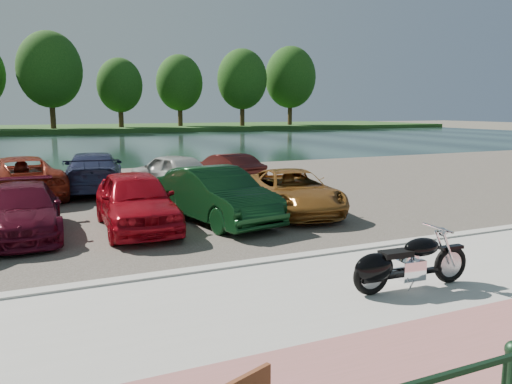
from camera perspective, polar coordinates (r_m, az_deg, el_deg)
ground at (r=9.45m, az=14.97°, el=-10.41°), size 200.00×200.00×0.00m
promenade at (r=8.73m, az=19.19°, el=-11.95°), size 60.00×6.00×0.10m
pink_path at (r=7.79m, az=27.03°, el=-14.72°), size 60.00×2.00×0.01m
kerb at (r=10.96m, az=8.36°, el=-7.01°), size 60.00×0.30×0.14m
parking_lot at (r=18.99m, az=-6.34°, el=-0.11°), size 60.00×18.00×0.04m
river at (r=47.29m, az=-17.23°, el=5.22°), size 120.00×40.00×0.00m
far_bank at (r=79.10m, az=-20.13°, el=6.83°), size 120.00×24.00×0.60m
bollards at (r=5.74m, az=26.09°, el=-18.71°), size 10.68×0.18×0.81m
far_trees at (r=73.45m, az=-16.62°, el=12.46°), size 70.25×10.68×12.52m
motorcycle at (r=8.90m, az=16.30°, el=-7.91°), size 2.33×0.75×1.05m
car_3 at (r=13.64m, az=-25.10°, el=-1.94°), size 1.87×4.41×1.27m
car_4 at (r=13.41m, az=-13.58°, el=-0.93°), size 1.90×4.51×1.52m
car_5 at (r=13.90m, az=-4.53°, el=-0.35°), size 2.44×4.81×1.51m
car_6 at (r=15.15m, az=4.18°, el=0.05°), size 2.87×4.95×1.30m
car_10 at (r=19.52m, az=-25.30°, el=1.57°), size 3.09×5.62×1.49m
car_11 at (r=20.01m, az=-18.05°, el=2.22°), size 2.77×5.45×1.52m
car_12 at (r=19.67m, az=-9.72°, el=2.33°), size 2.89×4.55×1.44m
car_13 at (r=20.89m, az=-3.43°, el=2.65°), size 2.22×4.13×1.29m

